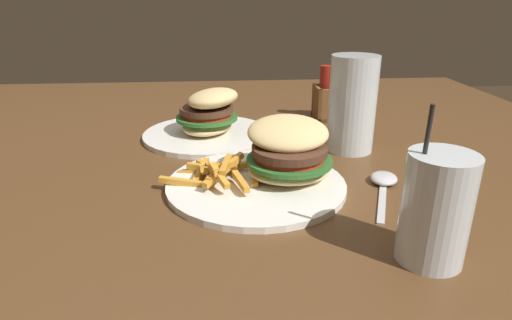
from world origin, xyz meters
The scene contains 7 objects.
dining_table centered at (0.00, 0.00, 0.68)m, with size 1.54×1.36×0.76m.
meal_plate_near centered at (0.06, -0.16, 0.79)m, with size 0.28×0.27×0.11m.
beer_glass centered at (0.22, -0.02, 0.84)m, with size 0.09×0.09×0.18m.
juice_glass centered at (0.21, -0.38, 0.82)m, with size 0.07×0.07×0.18m.
spoon centered at (0.23, -0.18, 0.76)m, with size 0.08×0.16×0.01m.
meal_plate_far centered at (-0.04, 0.08, 0.79)m, with size 0.26×0.26×0.11m.
condiment_caddy centered at (0.25, 0.19, 0.81)m, with size 0.09×0.07×0.12m.
Camera 1 is at (-0.02, -0.77, 1.04)m, focal length 30.00 mm.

